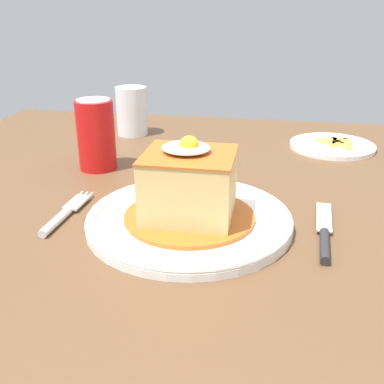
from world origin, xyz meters
TOP-DOWN VIEW (x-y plane):
  - dining_table at (0.00, 0.00)m, footprint 1.23×0.97m
  - main_plate at (-0.04, -0.12)m, footprint 0.28×0.28m
  - sandwich_meal at (-0.04, -0.12)m, footprint 0.18×0.18m
  - fork at (-0.22, -0.14)m, footprint 0.02×0.14m
  - knife at (0.13, -0.14)m, footprint 0.03×0.17m
  - soda_can at (-0.24, 0.07)m, footprint 0.07×0.07m
  - drinking_glass at (-0.25, 0.30)m, footprint 0.07×0.07m
  - side_plate_fries at (0.18, 0.27)m, footprint 0.17×0.17m

SIDE VIEW (x-z plane):
  - dining_table at x=0.00m, z-range 0.26..0.98m
  - side_plate_fries at x=0.18m, z-range 0.72..0.74m
  - knife at x=0.13m, z-range 0.72..0.73m
  - fork at x=-0.22m, z-range 0.72..0.73m
  - main_plate at x=-0.04m, z-range 0.72..0.74m
  - drinking_glass at x=-0.25m, z-range 0.71..0.82m
  - sandwich_meal at x=-0.04m, z-range 0.72..0.83m
  - soda_can at x=-0.24m, z-range 0.72..0.85m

